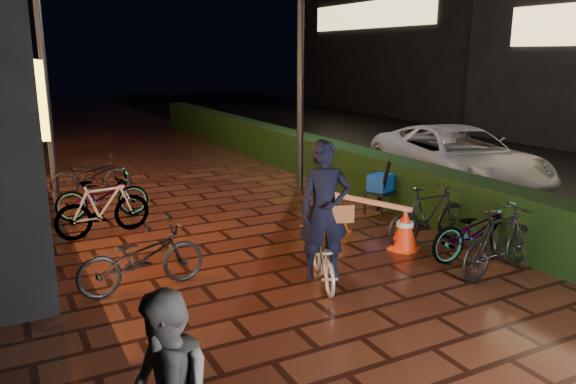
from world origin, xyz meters
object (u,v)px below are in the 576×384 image
van (457,158)px  traffic_barrier (369,220)px  cart_assembly (381,185)px  cyclist (324,233)px

van → traffic_barrier: van is taller
van → traffic_barrier: bearing=-139.8°
van → cart_assembly: van is taller
van → cyclist: size_ratio=2.55×
van → traffic_barrier: 4.72m
van → cyclist: cyclist is taller
traffic_barrier → van: bearing=28.6°
cart_assembly → van: bearing=18.4°
van → cart_assembly: bearing=-150.0°
cart_assembly → traffic_barrier: bearing=-133.0°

